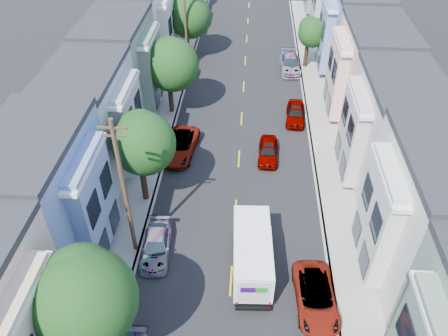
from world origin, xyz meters
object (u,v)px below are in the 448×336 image
Objects in this scene: tree_e at (189,17)px; parked_right_d at (290,64)px; parked_right_b at (316,297)px; parked_right_c at (295,113)px; parked_left_d at (180,146)px; tree_c at (142,144)px; tree_b at (84,300)px; utility_pole_far at (185,21)px; utility_pole_near at (125,192)px; parked_left_c at (156,246)px; tree_d at (171,65)px; tree_far_r at (312,33)px; fedex_truck at (252,253)px; lead_sedan at (268,151)px.

parked_right_d is (11.20, -2.44, -3.98)m from tree_e.
parked_right_b is 1.12× the size of parked_right_c.
parked_left_d is at bearing -145.69° from parked_right_c.
parked_right_b is (11.20, -8.04, -4.36)m from tree_c.
tree_b is 33.37m from utility_pole_far.
tree_e is at bearing 90.00° from utility_pole_near.
tree_e is 28.92m from parked_left_c.
parked_left_d is at bearing 85.50° from tree_b.
parked_right_b is (11.20, -19.96, -4.15)m from tree_d.
tree_far_r is at bearing 37.62° from tree_d.
tree_b reaches higher than fedex_truck.
utility_pole_near is 12.49m from parked_right_b.
lead_sedan is (8.65, -18.18, -4.05)m from tree_e.
parked_left_c is at bearing 79.10° from tree_b.
tree_far_r reaches higher than parked_right_c.
tree_e is at bearing 90.04° from utility_pole_far.
parked_right_c is at bearing 55.20° from utility_pole_near.
parked_left_d is at bearing 115.32° from fedex_truck.
utility_pole_near is 1.89× the size of parked_left_d.
parked_left_c is 0.78× the size of parked_left_d.
utility_pole_near reaches higher than tree_c.
parked_right_c is (2.55, 5.79, 0.04)m from lead_sedan.
tree_e is at bearing 172.95° from tree_far_r.
tree_c is at bearing -90.00° from tree_d.
tree_b reaches higher than parked_right_b.
utility_pole_far reaches higher than tree_e.
parked_left_d is at bearing 86.19° from parked_left_c.
parked_right_c is (11.20, -12.39, -4.01)m from tree_e.
fedex_truck is (-5.69, -27.94, -2.33)m from tree_far_r.
parked_left_d is (1.40, 10.45, -4.42)m from utility_pole_near.
parked_right_b is at bearing -85.73° from parked_right_c.
tree_e reaches higher than parked_right_c.
utility_pole_near is 2.03× the size of parked_right_d.
utility_pole_far is 12.04m from parked_right_d.
utility_pole_far reaches higher than tree_c.
tree_c is 1.75× the size of lead_sedan.
tree_e is 1.44× the size of parked_right_d.
parked_right_d is (3.69, 27.13, -0.83)m from fedex_truck.
lead_sedan is at bearing -61.12° from utility_pole_far.
tree_far_r is at bearing 3.77° from utility_pole_far.
lead_sedan is (8.65, -6.38, -4.16)m from tree_d.
tree_d is at bearing -141.86° from parked_right_d.
utility_pole_far is 1.70× the size of fedex_truck.
fedex_truck is (7.51, -1.07, -3.58)m from utility_pole_near.
utility_pole_far is (0.00, 33.37, -0.27)m from tree_b.
tree_c is at bearing 90.03° from utility_pole_near.
tree_d is at bearing 90.96° from parked_left_c.
fedex_truck is (7.51, 6.30, -3.85)m from tree_b.
parked_right_b is at bearing -60.70° from tree_d.
parked_left_c is (1.40, 7.28, -4.80)m from tree_b.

